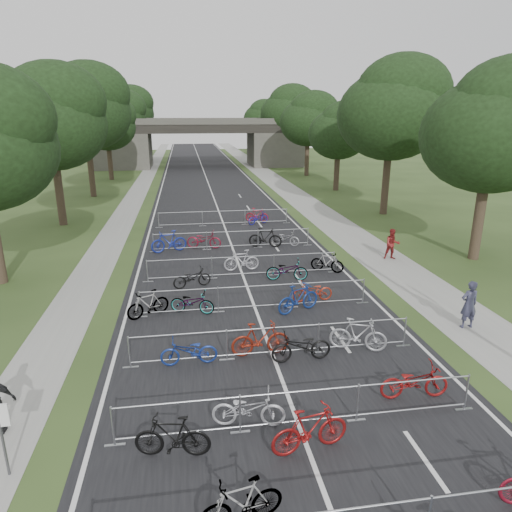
{
  "coord_description": "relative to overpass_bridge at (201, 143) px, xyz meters",
  "views": [
    {
      "loc": [
        -2.62,
        -6.0,
        7.71
      ],
      "look_at": [
        0.61,
        14.85,
        1.1
      ],
      "focal_mm": 32.0,
      "sensor_mm": 36.0,
      "label": 1
    }
  ],
  "objects": [
    {
      "name": "road",
      "position": [
        0.0,
        -15.0,
        -3.53
      ],
      "size": [
        11.0,
        140.0,
        0.01
      ],
      "primitive_type": "cube",
      "color": "black",
      "rests_on": "ground"
    },
    {
      "name": "sidewalk_right",
      "position": [
        8.0,
        -15.0,
        -3.53
      ],
      "size": [
        3.0,
        140.0,
        0.01
      ],
      "primitive_type": "cube",
      "color": "gray",
      "rests_on": "ground"
    },
    {
      "name": "sidewalk_left",
      "position": [
        -7.5,
        -15.0,
        -3.53
      ],
      "size": [
        2.0,
        140.0,
        0.01
      ],
      "primitive_type": "cube",
      "color": "gray",
      "rests_on": "ground"
    },
    {
      "name": "lane_markings",
      "position": [
        0.0,
        -15.0,
        -3.53
      ],
      "size": [
        0.12,
        140.0,
        0.0
      ],
      "primitive_type": "cube",
      "color": "silver",
      "rests_on": "ground"
    },
    {
      "name": "overpass_bridge",
      "position": [
        0.0,
        0.0,
        0.0
      ],
      "size": [
        31.0,
        8.0,
        7.05
      ],
      "color": "#484741",
      "rests_on": "ground"
    },
    {
      "name": "park_sign",
      "position": [
        -6.8,
        -62.0,
        -2.27
      ],
      "size": [
        0.45,
        0.06,
        1.83
      ],
      "color": "#4C4C51",
      "rests_on": "ground"
    },
    {
      "name": "tree_right_0",
      "position": [
        13.11,
        -49.07,
        3.39
      ],
      "size": [
        7.17,
        7.17,
        10.93
      ],
      "color": "#33261C",
      "rests_on": "ground"
    },
    {
      "name": "tree_left_1",
      "position": [
        -11.39,
        -37.07,
        3.77
      ],
      "size": [
        7.56,
        7.56,
        11.53
      ],
      "color": "#33261C",
      "rests_on": "ground"
    },
    {
      "name": "tree_right_1",
      "position": [
        13.11,
        -37.07,
        4.37
      ],
      "size": [
        8.18,
        8.18,
        12.47
      ],
      "color": "#33261C",
      "rests_on": "ground"
    },
    {
      "name": "tree_left_2",
      "position": [
        -11.39,
        -25.07,
        4.58
      ],
      "size": [
        8.4,
        8.4,
        12.81
      ],
      "color": "#33261C",
      "rests_on": "ground"
    },
    {
      "name": "tree_right_2",
      "position": [
        13.11,
        -25.07,
        2.41
      ],
      "size": [
        6.16,
        6.16,
        9.39
      ],
      "color": "#33261C",
      "rests_on": "ground"
    },
    {
      "name": "tree_left_3",
      "position": [
        -11.39,
        -13.07,
        2.96
      ],
      "size": [
        6.72,
        6.72,
        10.25
      ],
      "color": "#33261C",
      "rests_on": "ground"
    },
    {
      "name": "tree_right_3",
      "position": [
        13.11,
        -13.07,
        3.39
      ],
      "size": [
        7.17,
        7.17,
        10.93
      ],
      "color": "#33261C",
      "rests_on": "ground"
    },
    {
      "name": "tree_left_4",
      "position": [
        -11.39,
        -1.07,
        3.77
      ],
      "size": [
        7.56,
        7.56,
        11.53
      ],
      "color": "#33261C",
      "rests_on": "ground"
    },
    {
      "name": "tree_right_4",
      "position": [
        13.11,
        -1.07,
        4.37
      ],
      "size": [
        8.18,
        8.18,
        12.47
      ],
      "color": "#33261C",
      "rests_on": "ground"
    },
    {
      "name": "tree_left_5",
      "position": [
        -11.39,
        10.93,
        4.58
      ],
      "size": [
        8.4,
        8.4,
        12.81
      ],
      "color": "#33261C",
      "rests_on": "ground"
    },
    {
      "name": "tree_right_5",
      "position": [
        13.11,
        10.93,
        2.41
      ],
      "size": [
        6.16,
        6.16,
        9.39
      ],
      "color": "#33261C",
      "rests_on": "ground"
    },
    {
      "name": "tree_left_6",
      "position": [
        -11.39,
        22.93,
        2.96
      ],
      "size": [
        6.72,
        6.72,
        10.25
      ],
      "color": "#33261C",
      "rests_on": "ground"
    },
    {
      "name": "tree_right_6",
      "position": [
        13.11,
        22.93,
        3.39
      ],
      "size": [
        7.17,
        7.17,
        10.93
      ],
      "color": "#33261C",
      "rests_on": "ground"
    },
    {
      "name": "barrier_row_1",
      "position": [
        0.0,
        -61.4,
        -2.99
      ],
      "size": [
        9.7,
        0.08,
        1.1
      ],
      "color": "#9B9DA2",
      "rests_on": "ground"
    },
    {
      "name": "barrier_row_2",
      "position": [
        0.0,
        -57.8,
        -2.99
      ],
      "size": [
        9.7,
        0.08,
        1.1
      ],
      "color": "#9B9DA2",
      "rests_on": "ground"
    },
    {
      "name": "barrier_row_3",
      "position": [
        0.0,
        -54.0,
        -2.99
      ],
      "size": [
        9.7,
        0.08,
        1.1
      ],
      "color": "#9B9DA2",
      "rests_on": "ground"
    },
    {
      "name": "barrier_row_4",
      "position": [
        0.0,
        -50.0,
        -2.99
      ],
      "size": [
        9.7,
        0.08,
        1.1
      ],
      "color": "#9B9DA2",
      "rests_on": "ground"
    },
    {
      "name": "barrier_row_5",
      "position": [
        0.0,
        -45.0,
        -2.99
      ],
      "size": [
        9.7,
        0.08,
        1.1
      ],
      "color": "#9B9DA2",
      "rests_on": "ground"
    },
    {
      "name": "barrier_row_6",
      "position": [
        0.0,
        -39.0,
        -2.99
      ],
      "size": [
        9.7,
        0.08,
        1.1
      ],
      "color": "#9B9DA2",
      "rests_on": "ground"
    },
    {
      "name": "bike_1",
      "position": [
        -1.83,
        -64.06,
        -3.02
      ],
      "size": [
        1.78,
        0.81,
        1.03
      ],
      "primitive_type": "imported",
      "rotation": [
        0.0,
        0.0,
        4.91
      ],
      "color": "#9B9DA2",
      "rests_on": "ground"
    },
    {
      "name": "bike_4",
      "position": [
        -3.18,
        -61.97,
        -2.99
      ],
      "size": [
        1.85,
        0.81,
        1.08
      ],
      "primitive_type": "imported",
      "rotation": [
        0.0,
        0.0,
        4.54
      ],
      "color": "black",
      "rests_on": "ground"
    },
    {
      "name": "bike_5",
      "position": [
        -1.28,
        -61.15,
        -3.04
      ],
      "size": [
        1.98,
        0.98,
        0.99
      ],
      "primitive_type": "imported",
      "rotation": [
        0.0,
        0.0,
        1.39
      ],
      "color": "#B5B6BD",
      "rests_on": "ground"
    },
    {
      "name": "bike_6",
      "position": [
        0.02,
        -62.29,
        -2.94
      ],
      "size": [
        2.04,
        0.91,
        1.18
      ],
      "primitive_type": "imported",
      "rotation": [
        0.0,
        0.0,
        1.76
      ],
      "color": "maroon",
      "rests_on": "ground"
    },
    {
      "name": "bike_7",
      "position": [
        3.49,
        -60.66,
        -3.02
      ],
      "size": [
        2.0,
        0.8,
        1.03
      ],
      "primitive_type": "imported",
      "rotation": [
        0.0,
        0.0,
        1.51
      ],
      "color": "maroon",
      "rests_on": "ground"
    },
    {
      "name": "bike_8",
      "position": [
        -2.75,
        -57.91,
        -3.06
      ],
      "size": [
        1.82,
        0.66,
        0.95
      ],
      "primitive_type": "imported",
      "rotation": [
        0.0,
        0.0,
        4.73
      ],
      "color": "navy",
      "rests_on": "ground"
    },
    {
      "name": "bike_9",
      "position": [
        -0.4,
        -57.65,
        -2.94
      ],
      "size": [
        1.99,
        0.65,
        1.18
      ],
      "primitive_type": "imported",
      "rotation": [
        0.0,
        0.0,
        1.62
      ],
      "color": "maroon",
      "rests_on": "ground"
    },
    {
      "name": "bike_10",
      "position": [
        0.84,
        -58.24,
        -3.01
      ],
      "size": [
        2.02,
        0.8,
        1.04
      ],
      "primitive_type": "imported",
      "rotation": [
        0.0,
        0.0,
        4.77
      ],
      "color": "black",
      "rests_on": "ground"
    },
    {
      "name": "bike_11",
      "position": [
        2.91,
        -57.83,
        -2.95
      ],
      "size": [
        2.0,
        1.19,
        1.16
      ],
      "primitive_type": "imported",
      "rotation": [
        0.0,
        0.0,
        1.21
      ],
      "color": "#9B9DA2",
      "rests_on": "ground"
    },
    {
      "name": "bike_12",
      "position": [
        -4.29,
        -54.0,
        -3.0
      ],
      "size": [
        1.8,
        1.31,
        1.07
      ],
      "primitive_type": "imported",
      "rotation": [
        0.0,
        0.0,
        5.22
      ],
      "color": "#9B9DA2",
      "rests_on": "ground"
    },
    {
      "name": "bike_13",
      "position": [
        -2.56,
        -53.93,
        -3.06
      ],
      "size": [
        1.91,
        1.18,
        0.95
      ],
      "primitive_type": "imported",
      "rotation": [
        0.0,
        0.0,
        1.24
      ],
      "color": "#9B9DA2",
      "rests_on": "ground"
    },
    {
      "name": "bike_14",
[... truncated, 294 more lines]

